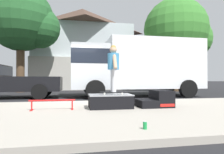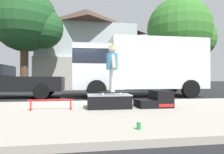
# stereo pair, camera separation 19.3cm
# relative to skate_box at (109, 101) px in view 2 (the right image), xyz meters

# --- Properties ---
(ground_plane) EXTENTS (140.00, 140.00, 0.00)m
(ground_plane) POSITION_rel_skate_box_xyz_m (-1.13, 2.50, -0.33)
(ground_plane) COLOR black
(sidewalk_slab) EXTENTS (50.00, 5.00, 0.12)m
(sidewalk_slab) POSITION_rel_skate_box_xyz_m (-1.13, -0.50, -0.27)
(sidewalk_slab) COLOR #A8A093
(sidewalk_slab) RESTS_ON ground
(skate_box) EXTENTS (1.21, 0.79, 0.38)m
(skate_box) POSITION_rel_skate_box_xyz_m (0.00, 0.00, 0.00)
(skate_box) COLOR black
(skate_box) RESTS_ON sidewalk_slab
(kicker_ramp) EXTENTS (0.98, 0.80, 0.48)m
(kicker_ramp) POSITION_rel_skate_box_xyz_m (1.41, -0.00, -0.01)
(kicker_ramp) COLOR black
(kicker_ramp) RESTS_ON sidewalk_slab
(grind_rail) EXTENTS (1.20, 0.28, 0.27)m
(grind_rail) POSITION_rel_skate_box_xyz_m (-1.58, -0.07, -0.01)
(grind_rail) COLOR red
(grind_rail) RESTS_ON sidewalk_slab
(skateboard) EXTENTS (0.80, 0.34, 0.07)m
(skateboard) POSITION_rel_skate_box_xyz_m (0.10, 0.02, 0.24)
(skateboard) COLOR black
(skateboard) RESTS_ON skate_box
(skater_kid) EXTENTS (0.33, 0.69, 1.35)m
(skater_kid) POSITION_rel_skate_box_xyz_m (0.10, 0.02, 1.04)
(skater_kid) COLOR silver
(skater_kid) RESTS_ON skateboard
(soda_can) EXTENTS (0.07, 0.07, 0.13)m
(soda_can) POSITION_rel_skate_box_xyz_m (0.14, -2.46, -0.14)
(soda_can) COLOR #198C3F
(soda_can) RESTS_ON sidewalk_slab
(box_truck) EXTENTS (6.91, 2.63, 3.05)m
(box_truck) POSITION_rel_skate_box_xyz_m (2.26, 4.70, 1.37)
(box_truck) COLOR white
(box_truck) RESTS_ON ground
(pickup_truck_black) EXTENTS (5.70, 2.09, 1.61)m
(pickup_truck_black) POSITION_rel_skate_box_xyz_m (-4.71, 4.87, 0.57)
(pickup_truck_black) COLOR black
(pickup_truck_black) RESTS_ON ground
(street_tree_main) EXTENTS (5.38, 4.89, 7.21)m
(street_tree_main) POSITION_rel_skate_box_xyz_m (7.00, 8.61, 4.29)
(street_tree_main) COLOR brown
(street_tree_main) RESTS_ON ground
(street_tree_neighbour) EXTENTS (5.09, 4.63, 7.59)m
(street_tree_neighbour) POSITION_rel_skate_box_xyz_m (-4.57, 9.54, 4.79)
(street_tree_neighbour) COLOR brown
(street_tree_neighbour) RESTS_ON ground
(house_behind) EXTENTS (9.54, 8.23, 8.40)m
(house_behind) POSITION_rel_skate_box_xyz_m (-0.21, 15.36, 3.92)
(house_behind) COLOR silver
(house_behind) RESTS_ON ground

